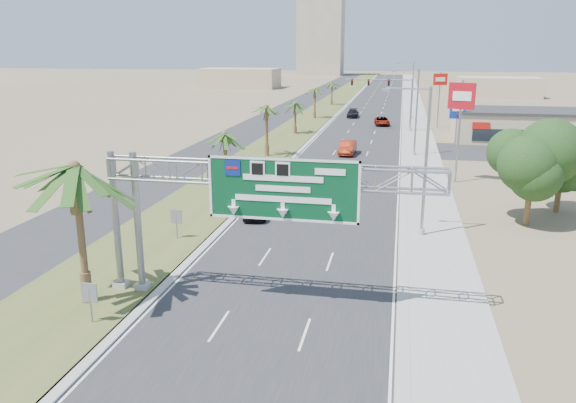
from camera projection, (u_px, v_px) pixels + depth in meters
The scene contains 30 objects.
road at pixel (375, 106), 122.83m from camera, with size 12.00×300.00×0.02m, color #28282B.
sidewalk_right at pixel (414, 107), 121.21m from camera, with size 4.00×300.00×0.10m, color #9E9B93.
median_grass at pixel (329, 105), 124.71m from camera, with size 7.00×300.00×0.12m, color #485827.
opposing_road at pixel (298, 104), 126.05m from camera, with size 8.00×300.00×0.02m, color #28282B.
sign_gantry at pixel (253, 185), 26.82m from camera, with size 16.75×1.24×7.50m.
palm_near at pixel (74, 168), 26.30m from camera, with size 5.70×5.70×8.35m.
palm_row_b at pixel (224, 135), 49.59m from camera, with size 3.99×3.99×5.95m.
palm_row_c at pixel (266, 108), 64.51m from camera, with size 3.99×3.99×6.75m.
palm_row_d at pixel (295, 104), 81.86m from camera, with size 3.99×3.99×5.45m.
palm_row_e at pixel (315, 90), 99.65m from camera, with size 3.99×3.99×6.15m.
palm_row_f at pixel (332, 84), 123.38m from camera, with size 3.99×3.99×5.75m.
streetlight_near at pixel (422, 168), 37.01m from camera, with size 3.27×0.44×10.00m.
streetlight_mid at pixel (415, 116), 65.37m from camera, with size 3.27×0.44×10.00m.
streetlight_far at pixel (411, 92), 99.41m from camera, with size 3.27×0.44×10.00m.
signal_mast at pixel (398, 99), 84.62m from camera, with size 10.28×0.71×8.00m.
store_building at pixel (522, 126), 76.54m from camera, with size 18.00×10.00×4.00m, color tan.
oak_near at pixel (533, 163), 39.38m from camera, with size 4.50×4.50×6.80m.
oak_far at pixel (562, 164), 42.78m from camera, with size 3.50×3.50×5.60m.
median_signback_a at pixel (90, 296), 25.60m from camera, with size 0.75×0.08×2.08m.
median_signback_b at pixel (176, 219), 37.08m from camera, with size 0.75×0.08×2.08m.
tower_distant at pixel (321, 36), 256.61m from camera, with size 20.00×16.00×35.00m, color tan.
building_distant_left at pixel (240, 78), 177.82m from camera, with size 24.00×14.00×6.00m, color tan.
building_distant_right at pixel (498, 87), 144.86m from camera, with size 20.00×12.00×5.00m, color tan.
car_left_lane at pixel (257, 208), 42.31m from camera, with size 1.72×4.28×1.46m, color black.
car_mid_lane at pixel (348, 148), 67.05m from camera, with size 1.71×4.91×1.62m, color maroon.
car_right_lane at pixel (382, 121), 92.09m from camera, with size 2.27×4.92×1.37m, color gray.
car_far at pixel (353, 113), 102.70m from camera, with size 2.04×5.03×1.46m, color black.
pole_sign_red_near at pixel (461, 102), 51.45m from camera, with size 2.37×1.07×9.51m.
pole_sign_blue at pixel (458, 109), 72.89m from camera, with size 2.02×0.63×6.63m.
pole_sign_red_far at pixel (440, 84), 87.90m from camera, with size 2.19×0.94×8.67m.
Camera 1 is at (5.71, -15.30, 12.40)m, focal length 35.00 mm.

